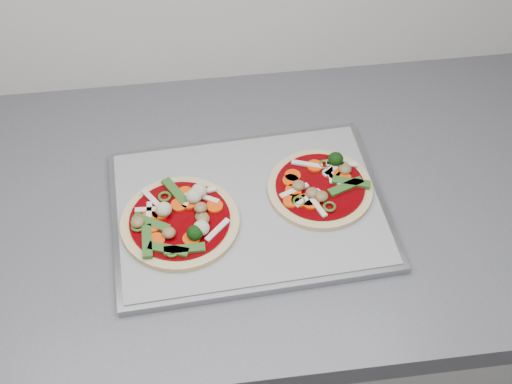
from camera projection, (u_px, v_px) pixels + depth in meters
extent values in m
cube|color=#B2B2B0|center=(356.00, 339.00, 1.47)|extent=(3.60, 0.60, 0.86)
cube|color=slate|center=(385.00, 195.00, 1.13)|extent=(3.60, 0.60, 0.04)
cube|color=gray|center=(249.00, 210.00, 1.07)|extent=(0.42, 0.32, 0.01)
cube|color=gray|center=(249.00, 207.00, 1.07)|extent=(0.40, 0.30, 0.00)
cylinder|color=tan|center=(180.00, 222.00, 1.04)|extent=(0.20, 0.20, 0.01)
cylinder|color=#730004|center=(180.00, 220.00, 1.04)|extent=(0.17, 0.17, 0.00)
ellipsoid|color=black|center=(195.00, 233.00, 1.00)|extent=(0.03, 0.03, 0.02)
cube|color=#366123|center=(147.00, 241.00, 1.00)|extent=(0.01, 0.06, 0.00)
cube|color=#366123|center=(168.00, 249.00, 0.99)|extent=(0.06, 0.03, 0.00)
ellipsoid|color=olive|center=(203.00, 219.00, 1.03)|extent=(0.03, 0.03, 0.01)
ellipsoid|color=beige|center=(194.00, 196.00, 1.05)|extent=(0.03, 0.03, 0.02)
cylinder|color=#F93F0E|center=(149.00, 218.00, 1.03)|extent=(0.04, 0.04, 0.00)
ellipsoid|color=olive|center=(138.00, 222.00, 1.02)|extent=(0.03, 0.03, 0.01)
cube|color=silver|center=(204.00, 197.00, 1.06)|extent=(0.05, 0.03, 0.00)
ellipsoid|color=beige|center=(199.00, 191.00, 1.06)|extent=(0.03, 0.03, 0.02)
cylinder|color=#F93F0E|center=(215.00, 206.00, 1.05)|extent=(0.03, 0.03, 0.00)
cube|color=#366123|center=(151.00, 223.00, 1.03)|extent=(0.06, 0.04, 0.00)
cylinder|color=#F93F0E|center=(156.00, 240.00, 1.01)|extent=(0.03, 0.03, 0.00)
torus|color=#305215|center=(165.00, 197.00, 1.06)|extent=(0.03, 0.03, 0.00)
ellipsoid|color=beige|center=(164.00, 209.00, 1.03)|extent=(0.03, 0.03, 0.02)
cylinder|color=#F93F0E|center=(189.00, 203.00, 1.05)|extent=(0.04, 0.04, 0.00)
ellipsoid|color=beige|center=(201.00, 228.00, 1.01)|extent=(0.03, 0.03, 0.02)
torus|color=#305215|center=(172.00, 252.00, 0.99)|extent=(0.03, 0.03, 0.00)
cube|color=silver|center=(217.00, 230.00, 1.02)|extent=(0.04, 0.04, 0.00)
torus|color=#305215|center=(197.00, 194.00, 1.06)|extent=(0.03, 0.03, 0.00)
torus|color=#305215|center=(138.00, 226.00, 1.02)|extent=(0.03, 0.03, 0.00)
cube|color=silver|center=(192.00, 195.00, 1.06)|extent=(0.03, 0.04, 0.00)
cylinder|color=#F93F0E|center=(191.00, 239.00, 1.01)|extent=(0.03, 0.03, 0.00)
cylinder|color=#F93F0E|center=(160.00, 213.00, 1.04)|extent=(0.03, 0.03, 0.00)
cylinder|color=#F93F0E|center=(185.00, 193.00, 1.07)|extent=(0.03, 0.03, 0.00)
cylinder|color=#F93F0E|center=(152.00, 226.00, 1.02)|extent=(0.03, 0.03, 0.00)
cube|color=silver|center=(151.00, 210.00, 1.04)|extent=(0.05, 0.01, 0.00)
torus|color=#305215|center=(202.00, 217.00, 1.03)|extent=(0.03, 0.03, 0.00)
cube|color=silver|center=(201.00, 192.00, 1.07)|extent=(0.05, 0.02, 0.00)
ellipsoid|color=olive|center=(169.00, 233.00, 1.01)|extent=(0.02, 0.02, 0.01)
cylinder|color=#F93F0E|center=(179.00, 205.00, 1.05)|extent=(0.03, 0.03, 0.00)
cube|color=silver|center=(153.00, 200.00, 1.06)|extent=(0.03, 0.04, 0.00)
cube|color=#366123|center=(175.00, 191.00, 1.07)|extent=(0.04, 0.06, 0.00)
cube|color=silver|center=(149.00, 215.00, 1.04)|extent=(0.01, 0.05, 0.00)
ellipsoid|color=olive|center=(201.00, 208.00, 1.04)|extent=(0.03, 0.03, 0.01)
cube|color=#366123|center=(185.00, 249.00, 1.00)|extent=(0.06, 0.01, 0.00)
cylinder|color=tan|center=(320.00, 189.00, 1.08)|extent=(0.19, 0.19, 0.01)
cylinder|color=#730004|center=(320.00, 186.00, 1.08)|extent=(0.16, 0.16, 0.00)
cube|color=silver|center=(307.00, 164.00, 1.11)|extent=(0.05, 0.02, 0.00)
cylinder|color=#F93F0E|center=(291.00, 201.00, 1.06)|extent=(0.03, 0.03, 0.00)
cube|color=silver|center=(335.00, 168.00, 1.10)|extent=(0.04, 0.03, 0.00)
torus|color=#305215|center=(299.00, 201.00, 1.06)|extent=(0.03, 0.03, 0.00)
cube|color=silver|center=(335.00, 179.00, 1.08)|extent=(0.03, 0.04, 0.00)
cube|color=silver|center=(341.00, 164.00, 1.11)|extent=(0.05, 0.02, 0.00)
ellipsoid|color=olive|center=(312.00, 193.00, 1.06)|extent=(0.03, 0.03, 0.01)
cylinder|color=#F93F0E|center=(308.00, 200.00, 1.06)|extent=(0.03, 0.03, 0.00)
cube|color=silver|center=(308.00, 198.00, 1.06)|extent=(0.04, 0.03, 0.00)
cylinder|color=#F93F0E|center=(311.00, 203.00, 1.05)|extent=(0.04, 0.04, 0.00)
cube|color=#366123|center=(351.00, 182.00, 1.08)|extent=(0.06, 0.03, 0.00)
cube|color=silver|center=(331.00, 171.00, 1.10)|extent=(0.01, 0.05, 0.00)
cylinder|color=#F93F0E|center=(300.00, 201.00, 1.06)|extent=(0.03, 0.03, 0.00)
cube|color=silver|center=(317.00, 205.00, 1.05)|extent=(0.02, 0.05, 0.00)
ellipsoid|color=olive|center=(322.00, 196.00, 1.06)|extent=(0.02, 0.02, 0.01)
cube|color=#366123|center=(346.00, 187.00, 1.07)|extent=(0.06, 0.03, 0.00)
torus|color=#305215|center=(325.00, 165.00, 1.11)|extent=(0.03, 0.03, 0.00)
torus|color=#305215|center=(329.00, 207.00, 1.05)|extent=(0.03, 0.03, 0.00)
cylinder|color=#F93F0E|center=(332.00, 173.00, 1.09)|extent=(0.03, 0.03, 0.00)
cylinder|color=#F93F0E|center=(315.00, 166.00, 1.10)|extent=(0.03, 0.03, 0.00)
cylinder|color=#F93F0E|center=(343.00, 178.00, 1.09)|extent=(0.03, 0.03, 0.00)
ellipsoid|color=olive|center=(299.00, 185.00, 1.07)|extent=(0.02, 0.02, 0.01)
cube|color=silver|center=(294.00, 191.00, 1.07)|extent=(0.05, 0.03, 0.00)
cylinder|color=#F93F0E|center=(291.00, 181.00, 1.08)|extent=(0.03, 0.03, 0.00)
ellipsoid|color=black|center=(336.00, 159.00, 1.10)|extent=(0.03, 0.03, 0.02)
ellipsoid|color=olive|center=(345.00, 169.00, 1.09)|extent=(0.03, 0.03, 0.01)
torus|color=#305215|center=(343.00, 166.00, 1.10)|extent=(0.02, 0.02, 0.00)
cylinder|color=#F93F0E|center=(293.00, 191.00, 1.07)|extent=(0.03, 0.03, 0.00)
cylinder|color=#F93F0E|center=(293.00, 176.00, 1.09)|extent=(0.03, 0.03, 0.00)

